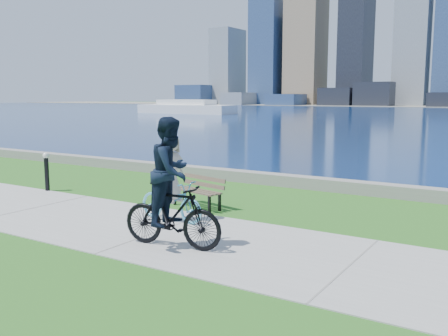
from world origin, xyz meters
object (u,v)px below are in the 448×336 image
(cyclist_woman, at_px, (171,189))
(cyclist_man, at_px, (172,194))
(park_bench, at_px, (199,189))
(bollard_lamp, at_px, (47,169))

(cyclist_woman, distance_m, cyclist_man, 2.00)
(cyclist_man, bearing_deg, cyclist_woman, 30.50)
(park_bench, xyz_separation_m, cyclist_woman, (0.29, -1.49, 0.26))
(park_bench, xyz_separation_m, cyclist_man, (1.52, -3.03, 0.55))
(cyclist_woman, relative_size, cyclist_man, 0.81)
(cyclist_woman, bearing_deg, bollard_lamp, 83.86)
(bollard_lamp, height_order, cyclist_woman, cyclist_woman)
(park_bench, relative_size, cyclist_man, 0.66)
(bollard_lamp, relative_size, cyclist_woman, 0.59)
(cyclist_woman, bearing_deg, park_bench, 14.13)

